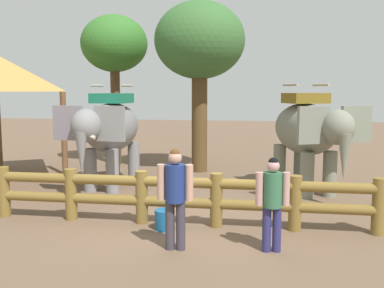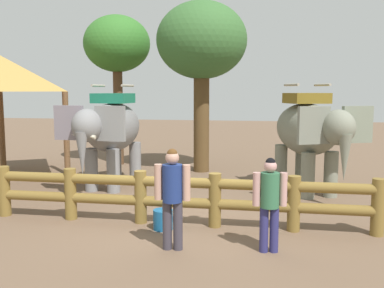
{
  "view_description": "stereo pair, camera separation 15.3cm",
  "coord_description": "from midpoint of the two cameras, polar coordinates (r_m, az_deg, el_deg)",
  "views": [
    {
      "loc": [
        1.59,
        -8.45,
        2.62
      ],
      "look_at": [
        0.0,
        1.37,
        1.4
      ],
      "focal_mm": 40.75,
      "sensor_mm": 36.0,
      "label": 1
    },
    {
      "loc": [
        1.74,
        -8.43,
        2.62
      ],
      "look_at": [
        0.0,
        1.37,
        1.4
      ],
      "focal_mm": 40.75,
      "sensor_mm": 36.0,
      "label": 2
    }
  ],
  "objects": [
    {
      "name": "tree_back_center",
      "position": [
        15.76,
        -9.51,
        12.51
      ],
      "size": [
        2.31,
        2.31,
        5.23
      ],
      "color": "#523823",
      "rests_on": "ground"
    },
    {
      "name": "tourist_woman_in_black",
      "position": [
        7.19,
        10.74,
        -6.96
      ],
      "size": [
        0.55,
        0.34,
        1.56
      ],
      "color": "navy",
      "rests_on": "ground"
    },
    {
      "name": "ground_plane",
      "position": [
        8.99,
        -1.06,
        -9.95
      ],
      "size": [
        60.0,
        60.0,
        0.0
      ],
      "primitive_type": "plane",
      "color": "brown"
    },
    {
      "name": "tree_far_left",
      "position": [
        14.14,
        1.59,
        13.02
      ],
      "size": [
        2.87,
        2.87,
        5.43
      ],
      "color": "brown",
      "rests_on": "ground"
    },
    {
      "name": "tourist_man_in_blue",
      "position": [
        7.17,
        -1.97,
        -6.26
      ],
      "size": [
        0.6,
        0.34,
        1.69
      ],
      "color": "#39343E",
      "rests_on": "ground"
    },
    {
      "name": "elephant_center",
      "position": [
        11.51,
        15.51,
        1.53
      ],
      "size": [
        2.46,
        3.32,
        2.8
      ],
      "color": "gray",
      "rests_on": "ground"
    },
    {
      "name": "elephant_near_left",
      "position": [
        11.92,
        -10.28,
        1.81
      ],
      "size": [
        1.86,
        3.26,
        2.79
      ],
      "color": "gray",
      "rests_on": "ground"
    },
    {
      "name": "feed_bucket",
      "position": [
        8.39,
        -3.29,
        -9.85
      ],
      "size": [
        0.37,
        0.37,
        0.38
      ],
      "color": "#19598C",
      "rests_on": "ground"
    },
    {
      "name": "log_fence",
      "position": [
        8.56,
        -1.44,
        -6.65
      ],
      "size": [
        7.67,
        0.25,
        1.05
      ],
      "color": "brown",
      "rests_on": "ground"
    }
  ]
}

